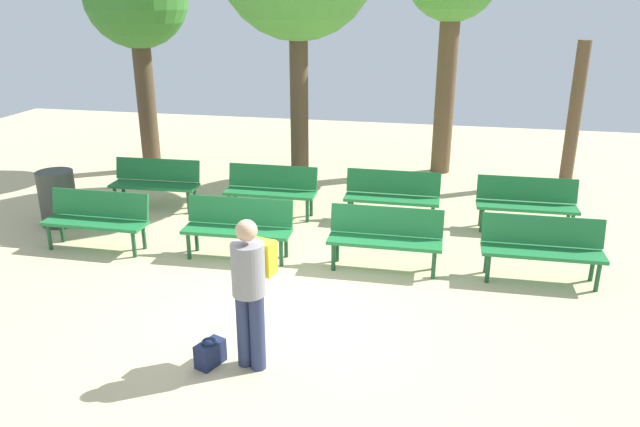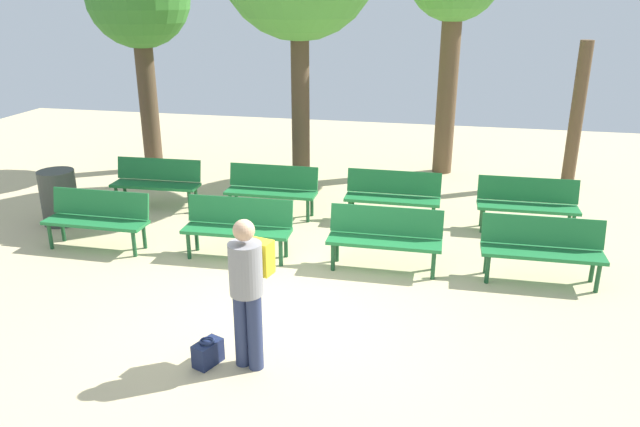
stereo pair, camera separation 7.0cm
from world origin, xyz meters
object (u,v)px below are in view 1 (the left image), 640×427
object	(u,v)px
bench_r0_c1	(238,224)
bench_r0_c2	(385,235)
bench_r1_c1	(271,188)
bench_r1_c0	(156,180)
tree_2	(575,114)
bench_r0_c3	(542,245)
visitor_with_backpack	(251,285)
tree_0	(136,0)
bench_r0_c0	(97,217)
bench_r1_c2	(392,194)
handbag	(210,353)
trash_bin	(58,198)
bench_r1_c3	(527,201)

from	to	relation	value
bench_r0_c1	bench_r0_c2	size ratio (longest dim) A/B	1.01
bench_r1_c1	bench_r0_c2	bearing A→B (deg)	-39.83
bench_r1_c0	tree_2	distance (m)	8.31
bench_r0_c2	tree_2	world-z (taller)	tree_2
bench_r0_c3	visitor_with_backpack	size ratio (longest dim) A/B	0.97
bench_r0_c2	tree_0	distance (m)	7.63
bench_r0_c0	tree_0	bearing A→B (deg)	105.95
tree_2	tree_0	bearing A→B (deg)	-174.68
bench_r0_c2	bench_r1_c1	size ratio (longest dim) A/B	1.00
bench_r1_c2	handbag	size ratio (longest dim) A/B	4.40
bench_r0_c1	bench_r0_c2	world-z (taller)	same
bench_r0_c0	bench_r0_c2	xyz separation A→B (m)	(4.39, 0.16, 0.00)
bench_r0_c3	tree_2	xyz separation A→B (m)	(1.13, 4.89, 0.93)
bench_r0_c1	tree_0	size ratio (longest dim) A/B	0.34
bench_r1_c2	bench_r0_c1	bearing A→B (deg)	-137.45
handbag	tree_0	bearing A→B (deg)	120.60
bench_r0_c1	tree_2	distance (m)	7.42
bench_r0_c2	trash_bin	size ratio (longest dim) A/B	1.72
bench_r0_c0	trash_bin	bearing A→B (deg)	146.51
bench_r1_c1	bench_r1_c2	distance (m)	2.11
bench_r0_c2	bench_r1_c2	bearing A→B (deg)	92.10
tree_2	visitor_with_backpack	bearing A→B (deg)	-119.58
bench_r0_c0	bench_r1_c2	world-z (taller)	same
bench_r1_c3	handbag	bearing A→B (deg)	-128.53
bench_r0_c1	bench_r0_c2	bearing A→B (deg)	-0.88
handbag	trash_bin	distance (m)	5.32
bench_r0_c1	bench_r1_c0	world-z (taller)	same
bench_r1_c1	trash_bin	world-z (taller)	trash_bin
bench_r1_c0	trash_bin	size ratio (longest dim) A/B	1.74
bench_r1_c1	tree_2	xyz separation A→B (m)	(5.44, 3.14, 0.93)
bench_r1_c0	tree_2	bearing A→B (deg)	20.26
bench_r1_c0	trash_bin	bearing A→B (deg)	-138.39
bench_r0_c1	bench_r0_c3	distance (m)	4.29
bench_r1_c1	bench_r1_c2	bearing A→B (deg)	2.05
visitor_with_backpack	handbag	xyz separation A→B (m)	(-0.45, -0.10, -0.80)
bench_r1_c2	tree_2	size ratio (longest dim) A/B	0.56
tree_0	tree_2	distance (m)	9.18
bench_r1_c1	bench_r1_c2	world-z (taller)	same
bench_r0_c0	tree_2	xyz separation A→B (m)	(7.64, 5.11, 0.93)
bench_r0_c3	tree_2	distance (m)	5.10
visitor_with_backpack	bench_r1_c2	bearing A→B (deg)	-88.66
bench_r1_c3	tree_0	distance (m)	8.61
bench_r1_c0	bench_r1_c2	xyz separation A→B (m)	(4.30, 0.10, 0.00)
tree_0	visitor_with_backpack	distance (m)	8.61
bench_r1_c0	bench_r1_c1	world-z (taller)	same
bench_r1_c0	bench_r1_c3	distance (m)	6.50
tree_0	bench_r1_c1	bearing A→B (deg)	-33.91
bench_r0_c1	tree_0	xyz separation A→B (m)	(-3.47, 4.15, 3.07)
bench_r1_c2	tree_0	distance (m)	6.72
tree_0	bench_r1_c3	bearing A→B (deg)	-15.59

